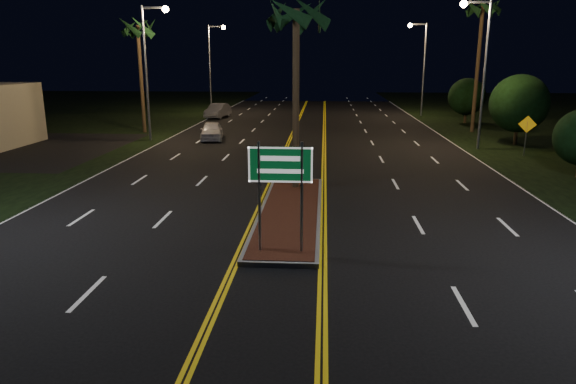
# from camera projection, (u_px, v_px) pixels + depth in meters

# --- Properties ---
(ground) EXTENTS (120.00, 120.00, 0.00)m
(ground) POSITION_uv_depth(u_px,v_px,m) (271.00, 299.00, 12.21)
(ground) COLOR black
(ground) RESTS_ON ground
(median_island) EXTENTS (2.25, 10.25, 0.17)m
(median_island) POSITION_uv_depth(u_px,v_px,m) (290.00, 212.00, 18.95)
(median_island) COLOR gray
(median_island) RESTS_ON ground
(highway_sign) EXTENTS (1.80, 0.08, 3.20)m
(highway_sign) POSITION_uv_depth(u_px,v_px,m) (280.00, 175.00, 14.31)
(highway_sign) COLOR gray
(highway_sign) RESTS_ON ground
(streetlight_left_mid) EXTENTS (1.91, 0.44, 9.00)m
(streetlight_left_mid) POSITION_uv_depth(u_px,v_px,m) (151.00, 58.00, 34.69)
(streetlight_left_mid) COLOR gray
(streetlight_left_mid) RESTS_ON ground
(streetlight_left_far) EXTENTS (1.91, 0.44, 9.00)m
(streetlight_left_far) POSITION_uv_depth(u_px,v_px,m) (213.00, 58.00, 54.00)
(streetlight_left_far) COLOR gray
(streetlight_left_far) RESTS_ON ground
(streetlight_right_mid) EXTENTS (1.91, 0.44, 9.00)m
(streetlight_right_mid) POSITION_uv_depth(u_px,v_px,m) (480.00, 57.00, 31.32)
(streetlight_right_mid) COLOR gray
(streetlight_right_mid) RESTS_ON ground
(streetlight_right_far) EXTENTS (1.91, 0.44, 9.00)m
(streetlight_right_far) POSITION_uv_depth(u_px,v_px,m) (421.00, 58.00, 50.63)
(streetlight_right_far) COLOR gray
(streetlight_right_far) RESTS_ON ground
(palm_median) EXTENTS (2.40, 2.40, 8.30)m
(palm_median) POSITION_uv_depth(u_px,v_px,m) (296.00, 15.00, 20.53)
(palm_median) COLOR #382819
(palm_median) RESTS_ON ground
(palm_left_far) EXTENTS (2.40, 2.40, 8.80)m
(palm_left_far) POSITION_uv_depth(u_px,v_px,m) (138.00, 29.00, 38.18)
(palm_left_far) COLOR #382819
(palm_left_far) RESTS_ON ground
(palm_right_far) EXTENTS (2.40, 2.40, 10.30)m
(palm_right_far) POSITION_uv_depth(u_px,v_px,m) (483.00, 9.00, 38.02)
(palm_right_far) COLOR #382819
(palm_right_far) RESTS_ON ground
(shrub_mid) EXTENTS (3.78, 3.78, 4.62)m
(shrub_mid) POSITION_uv_depth(u_px,v_px,m) (519.00, 103.00, 33.75)
(shrub_mid) COLOR #382819
(shrub_mid) RESTS_ON ground
(shrub_far) EXTENTS (3.24, 3.24, 3.96)m
(shrub_far) POSITION_uv_depth(u_px,v_px,m) (467.00, 97.00, 45.45)
(shrub_far) COLOR #382819
(shrub_far) RESTS_ON ground
(car_near) EXTENTS (2.61, 4.69, 1.48)m
(car_near) POSITION_uv_depth(u_px,v_px,m) (212.00, 129.00, 36.30)
(car_near) COLOR silver
(car_near) RESTS_ON ground
(car_far) EXTENTS (2.68, 5.01, 1.59)m
(car_far) POSITION_uv_depth(u_px,v_px,m) (218.00, 110.00, 50.02)
(car_far) COLOR #A1A1AA
(car_far) RESTS_ON ground
(warning_sign) EXTENTS (0.92, 0.44, 2.38)m
(warning_sign) POSITION_uv_depth(u_px,v_px,m) (527.00, 130.00, 29.90)
(warning_sign) COLOR gray
(warning_sign) RESTS_ON ground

